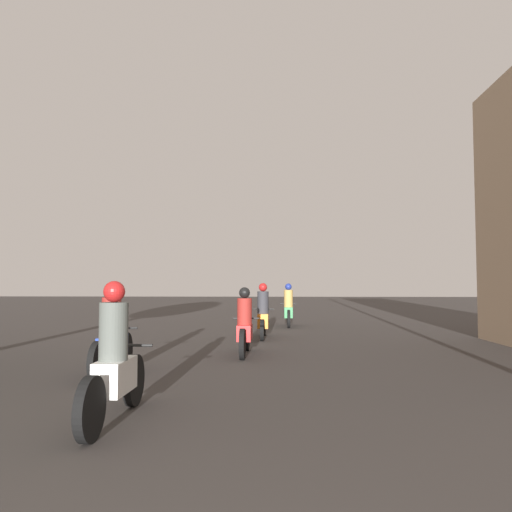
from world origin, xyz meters
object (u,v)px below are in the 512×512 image
Objects in this scene: motorcycle_white at (115,365)px; motorcycle_green at (288,309)px; motorcycle_blue at (112,338)px; motorcycle_red at (245,327)px; motorcycle_orange at (263,316)px.

motorcycle_white is 12.87m from motorcycle_green.
motorcycle_white reaches higher than motorcycle_green.
motorcycle_green is (2.16, 12.69, -0.00)m from motorcycle_white.
motorcycle_blue reaches higher than motorcycle_red.
motorcycle_white reaches higher than motorcycle_red.
motorcycle_orange is (1.37, 8.73, -0.00)m from motorcycle_white.
motorcycle_blue is (-0.99, 2.83, -0.01)m from motorcycle_white.
motorcycle_orange is (2.37, 5.90, 0.01)m from motorcycle_blue.
motorcycle_white is 8.84m from motorcycle_orange.
motorcycle_orange is at bearing 78.48° from motorcycle_white.
motorcycle_green reaches higher than motorcycle_red.
motorcycle_blue is at bearing -110.21° from motorcycle_green.
motorcycle_orange reaches higher than motorcycle_red.
motorcycle_blue is 6.36m from motorcycle_orange.
motorcycle_orange reaches higher than motorcycle_green.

